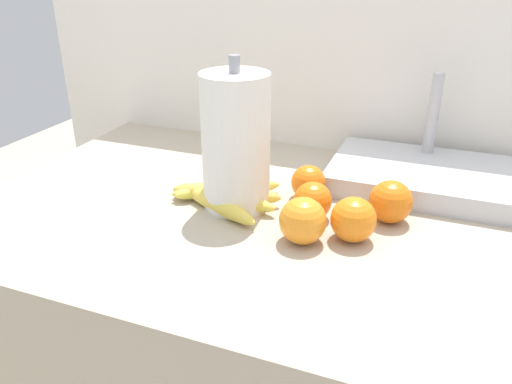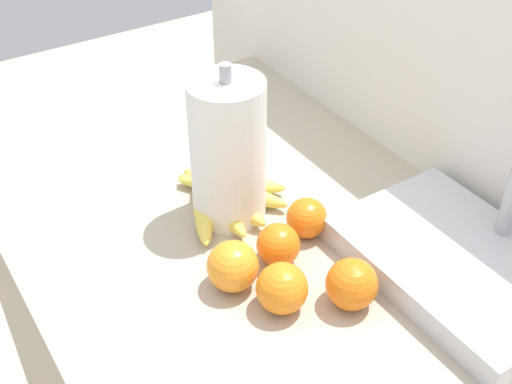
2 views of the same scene
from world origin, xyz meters
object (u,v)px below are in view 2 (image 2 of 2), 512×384
Objects in this scene: orange_center at (307,218)px; sink_basin at (460,261)px; orange_far_right at (352,284)px; orange_back_right at (282,288)px; paper_towel_roll at (228,151)px; banana_bunch at (221,195)px; orange_right at (233,266)px; orange_back_left at (278,245)px.

sink_basin is (0.20, 0.14, -0.01)m from orange_center.
sink_basin reaches higher than orange_far_right.
orange_back_right is 0.27× the size of paper_towel_roll.
banana_bunch is 0.11m from paper_towel_roll.
sink_basin is (0.04, 0.18, -0.01)m from orange_far_right.
orange_right is at bearing -118.41° from sink_basin.
orange_far_right is 1.11× the size of orange_back_left.
orange_back_right is 0.99× the size of orange_far_right.
orange_back_right is (0.08, 0.04, -0.00)m from orange_right.
orange_back_right is (0.11, -0.13, 0.00)m from orange_center.
orange_back_left is at bearing 94.55° from orange_right.
sink_basin is (0.17, 0.22, -0.01)m from orange_back_left.
paper_towel_roll reaches higher than orange_right.
paper_towel_roll reaches higher than sink_basin.
orange_far_right is at bearing 16.54° from orange_back_left.
orange_back_right reaches higher than orange_center.
orange_back_left reaches higher than orange_center.
paper_towel_roll is at bearing -145.59° from sink_basin.
banana_bunch is at bearing 154.88° from orange_right.
banana_bunch is 3.17× the size of orange_back_left.
banana_bunch is at bearing -172.76° from orange_far_right.
orange_center is 0.25m from sink_basin.
orange_center is at bearing 32.85° from paper_towel_roll.
orange_far_right reaches higher than orange_back_left.
paper_towel_roll reaches higher than orange_back_right.
orange_right is 0.20m from paper_towel_roll.
orange_center is 0.08m from orange_back_left.
banana_bunch is 0.20m from orange_right.
orange_back_left reaches higher than banana_bunch.
paper_towel_roll is at bearing -172.16° from orange_far_right.
orange_right is at bearing -25.12° from banana_bunch.
banana_bunch is 0.27m from orange_back_right.
orange_center reaches higher than banana_bunch.
sink_basin is at bearing 71.65° from orange_back_right.
orange_back_right is 0.25m from paper_towel_roll.
paper_towel_roll is at bearing -147.15° from orange_center.
banana_bunch is 2.85× the size of orange_far_right.
paper_towel_roll reaches higher than orange_center.
orange_right reaches higher than orange_back_left.
paper_towel_roll is at bearing 150.73° from orange_right.
orange_back_left is at bearing -128.10° from sink_basin.
orange_back_left is (0.03, -0.08, 0.00)m from orange_center.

